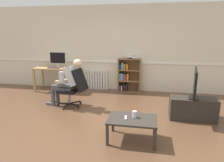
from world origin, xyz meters
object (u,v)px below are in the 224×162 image
Objects in this scene: bookshelf at (128,75)px; coffee_table at (132,121)px; imac_monitor at (58,58)px; spare_remote at (126,118)px; keyboard at (54,68)px; person_seated at (68,81)px; computer_desk at (57,71)px; tv_stand at (193,109)px; office_chair at (74,86)px; drinking_glass at (135,114)px; radiator at (96,80)px; tv_screen at (195,83)px; computer_mouse at (64,68)px.

coffee_table is at bearing -82.13° from bookshelf.
spare_remote is at bearing -47.80° from imac_monitor.
keyboard is 1.53m from person_seated.
computer_desk is 1.14× the size of person_seated.
tv_stand is (3.87, -1.68, -0.80)m from imac_monitor.
computer_desk is at bearing 157.68° from tv_stand.
bookshelf is at bearing 152.03° from office_chair.
drinking_glass is (0.45, -2.96, -0.08)m from bookshelf.
bookshelf is (2.25, 0.21, -0.51)m from imac_monitor.
person_seated is (-1.34, -1.61, 0.12)m from bookshelf.
keyboard is 3.75m from drinking_glass.
tv_stand is at bearing -23.44° from imac_monitor.
spare_remote is (0.30, -3.03, -0.12)m from bookshelf.
radiator is at bearing 174.69° from bookshelf.
tv_stand is at bearing 90.00° from tv_screen.
computer_mouse is at bearing -55.29° from spare_remote.
tv_screen is at bearing -49.37° from bookshelf.
computer_desk is at bearing -52.69° from spare_remote.
office_chair is 0.22m from person_seated.
spare_remote is at bearing -66.38° from radiator.
person_seated is (-0.28, -1.71, 0.34)m from radiator.
keyboard reaches higher than coffee_table.
computer_mouse is (0.33, -0.12, 0.12)m from computer_desk.
drinking_glass is at bearing -63.74° from radiator.
tv_screen is at bearing 43.04° from coffee_table.
tv_screen is (2.79, -0.26, 0.28)m from office_chair.
radiator reaches higher than coffee_table.
drinking_glass is (-1.17, -1.07, 0.22)m from tv_stand.
imac_monitor reaches higher than drinking_glass.
imac_monitor is 3.70× the size of spare_remote.
bookshelf is 1.16× the size of office_chair.
radiator is 1.76m from person_seated.
tv_stand is (2.79, -0.26, -0.29)m from office_chair.
tv_screen is (3.57, -1.48, 0.03)m from computer_mouse.
person_seated is at bearing -99.25° from radiator.
office_chair reaches higher than keyboard.
office_chair is at bearing -52.70° from imac_monitor.
office_chair reaches higher than coffee_table.
coffee_table is (-1.20, -1.13, 0.11)m from tv_stand.
drinking_glass reaches higher than coffee_table.
computer_desk is 2.30m from bookshelf.
computer_desk is 1.74m from office_chair.
computer_mouse reaches higher than coffee_table.
imac_monitor reaches higher than computer_desk.
tv_screen is at bearing 92.15° from person_seated.
bookshelf reaches higher than drinking_glass.
computer_mouse is 1.12m from radiator.
person_seated reaches higher than coffee_table.
computer_desk is at bearing 135.53° from drinking_glass.
computer_desk is at bearing 159.93° from computer_mouse.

